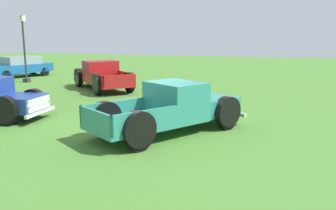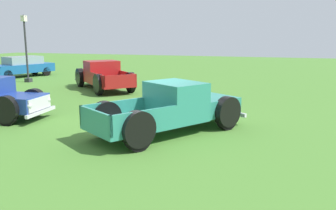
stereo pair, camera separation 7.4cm
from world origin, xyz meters
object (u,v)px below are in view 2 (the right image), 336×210
object	(u,v)px
pickup_truck_behind_right	(102,75)
sedan_distant_b	(22,66)
pickup_truck_foreground	(177,108)
lamp_post_near	(26,47)

from	to	relation	value
pickup_truck_behind_right	sedan_distant_b	distance (m)	9.11
pickup_truck_foreground	pickup_truck_behind_right	distance (m)	9.98
pickup_truck_foreground	lamp_post_near	xyz separation A→B (m)	(8.50, 12.69, 1.49)
sedan_distant_b	lamp_post_near	size ratio (longest dim) A/B	1.12
pickup_truck_foreground	pickup_truck_behind_right	size ratio (longest dim) A/B	1.05
pickup_truck_behind_right	lamp_post_near	size ratio (longest dim) A/B	1.18
pickup_truck_foreground	pickup_truck_behind_right	bearing A→B (deg)	42.21
pickup_truck_foreground	pickup_truck_behind_right	world-z (taller)	pickup_truck_behind_right
pickup_truck_foreground	sedan_distant_b	size ratio (longest dim) A/B	1.12
pickup_truck_foreground	sedan_distant_b	distance (m)	18.63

